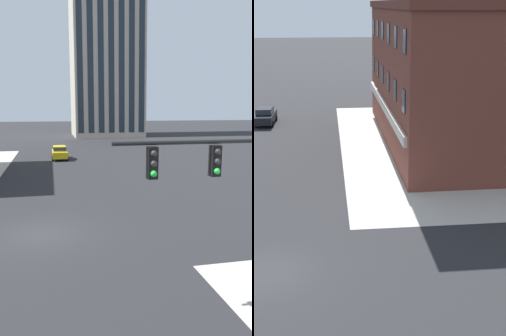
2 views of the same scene
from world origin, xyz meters
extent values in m
plane|color=#262628|center=(0.00, 0.00, 0.00)|extent=(320.00, 320.00, 0.00)
cube|color=black|center=(-29.17, -3.31, 0.70)|extent=(4.46, 1.92, 0.76)
cube|color=black|center=(-29.02, -3.32, 1.38)|extent=(2.17, 1.57, 0.60)
cube|color=#232D38|center=(-29.02, -3.32, 1.38)|extent=(2.26, 1.61, 0.40)
cylinder|color=black|center=(-30.57, -4.10, 0.32)|extent=(0.65, 0.24, 0.64)
cylinder|color=black|center=(-30.50, -2.43, 0.32)|extent=(0.65, 0.24, 0.64)
cylinder|color=black|center=(-27.84, -4.20, 0.32)|extent=(0.65, 0.24, 0.64)
cylinder|color=black|center=(-27.78, -2.53, 0.32)|extent=(0.65, 0.24, 0.64)
cube|color=brown|center=(-21.26, 16.47, 5.63)|extent=(24.53, 16.94, 11.27)
cube|color=#562B22|center=(-21.26, 16.47, 11.57)|extent=(25.02, 17.28, 0.60)
cube|color=#B7B2A8|center=(-21.26, 7.88, 3.19)|extent=(23.30, 0.24, 0.70)
cube|color=#1E2833|center=(-31.48, 7.96, 5.63)|extent=(1.10, 0.08, 1.50)
cube|color=#1E2833|center=(-27.40, 7.96, 5.63)|extent=(1.10, 0.08, 1.50)
cube|color=#1E2833|center=(-23.31, 7.96, 5.63)|extent=(1.10, 0.08, 1.50)
cube|color=#1E2833|center=(-19.22, 7.96, 5.63)|extent=(1.10, 0.08, 1.50)
cube|color=#1E2833|center=(-15.13, 7.96, 5.63)|extent=(1.10, 0.08, 1.50)
cube|color=#1E2833|center=(-11.04, 7.96, 5.63)|extent=(1.10, 0.08, 1.50)
cube|color=#1E2833|center=(-31.48, 7.96, 9.39)|extent=(1.10, 0.08, 1.50)
cube|color=#1E2833|center=(-27.40, 7.96, 9.39)|extent=(1.10, 0.08, 1.50)
cube|color=#1E2833|center=(-23.31, 7.96, 9.39)|extent=(1.10, 0.08, 1.50)
cube|color=#1E2833|center=(-19.22, 7.96, 9.39)|extent=(1.10, 0.08, 1.50)
cube|color=#1E2833|center=(-15.13, 7.96, 9.39)|extent=(1.10, 0.08, 1.50)
cube|color=#1E2833|center=(-11.04, 7.96, 9.39)|extent=(1.10, 0.08, 1.50)
camera|label=1|loc=(0.67, -16.96, 6.16)|focal=36.92mm
camera|label=2|loc=(19.58, 3.06, 11.65)|focal=51.41mm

